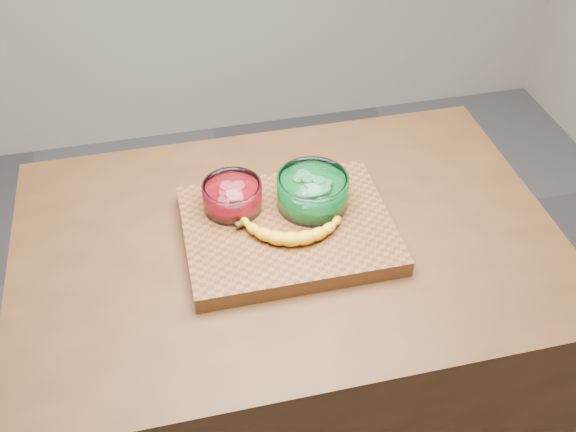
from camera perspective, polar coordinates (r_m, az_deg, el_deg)
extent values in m
cube|color=#4C2D17|center=(1.77, 0.00, -12.27)|extent=(1.20, 0.80, 0.90)
cube|color=brown|center=(1.41, 0.00, -1.20)|extent=(0.45, 0.35, 0.04)
cylinder|color=white|center=(1.42, -4.96, 1.78)|extent=(0.13, 0.13, 0.06)
cylinder|color=red|center=(1.42, -4.94, 1.53)|extent=(0.11, 0.11, 0.04)
cylinder|color=#FC4F59|center=(1.40, -5.00, 2.34)|extent=(0.10, 0.10, 0.02)
cylinder|color=white|center=(1.42, 2.19, 2.22)|extent=(0.16, 0.16, 0.07)
cylinder|color=#118B30|center=(1.42, 2.18, 1.88)|extent=(0.14, 0.14, 0.04)
cylinder|color=#65D877|center=(1.40, 2.21, 2.81)|extent=(0.13, 0.13, 0.02)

